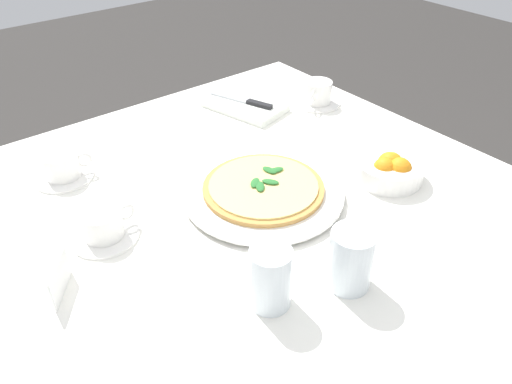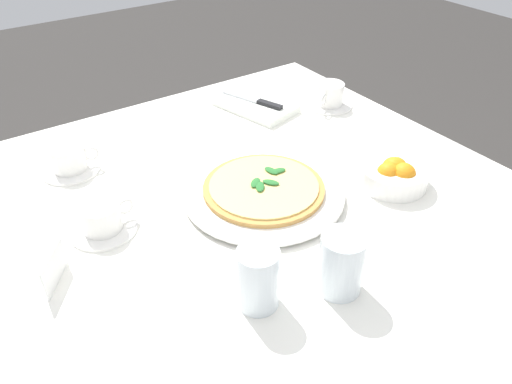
% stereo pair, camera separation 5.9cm
% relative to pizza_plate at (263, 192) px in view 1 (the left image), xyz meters
% --- Properties ---
extents(dining_table, '(1.13, 1.13, 0.72)m').
position_rel_pizza_plate_xyz_m(dining_table, '(-0.00, 0.04, -0.14)').
color(dining_table, white).
rests_on(dining_table, ground_plane).
extents(pizza_plate, '(0.34, 0.34, 0.02)m').
position_rel_pizza_plate_xyz_m(pizza_plate, '(0.00, 0.00, 0.00)').
color(pizza_plate, white).
rests_on(pizza_plate, dining_table).
extents(pizza, '(0.25, 0.25, 0.02)m').
position_rel_pizza_plate_xyz_m(pizza, '(0.00, -0.00, 0.01)').
color(pizza, '#C68E47').
rests_on(pizza, pizza_plate).
extents(coffee_cup_near_left, '(0.13, 0.13, 0.06)m').
position_rel_pizza_plate_xyz_m(coffee_cup_near_left, '(0.08, 0.32, 0.02)').
color(coffee_cup_near_left, white).
rests_on(coffee_cup_near_left, dining_table).
extents(coffee_cup_right_edge, '(0.13, 0.13, 0.06)m').
position_rel_pizza_plate_xyz_m(coffee_cup_right_edge, '(0.33, 0.30, 0.02)').
color(coffee_cup_right_edge, white).
rests_on(coffee_cup_right_edge, dining_table).
extents(coffee_cup_left_edge, '(0.13, 0.13, 0.07)m').
position_rel_pizza_plate_xyz_m(coffee_cup_left_edge, '(0.25, -0.40, 0.02)').
color(coffee_cup_left_edge, white).
rests_on(coffee_cup_left_edge, dining_table).
extents(water_glass_near_right, '(0.07, 0.07, 0.11)m').
position_rel_pizza_plate_xyz_m(water_glass_near_right, '(-0.29, 0.05, 0.04)').
color(water_glass_near_right, white).
rests_on(water_glass_near_right, dining_table).
extents(water_glass_far_left, '(0.07, 0.07, 0.11)m').
position_rel_pizza_plate_xyz_m(water_glass_far_left, '(-0.24, 0.18, 0.04)').
color(water_glass_far_left, white).
rests_on(water_glass_far_left, dining_table).
extents(napkin_folded, '(0.25, 0.18, 0.02)m').
position_rel_pizza_plate_xyz_m(napkin_folded, '(0.35, -0.22, -0.00)').
color(napkin_folded, white).
rests_on(napkin_folded, dining_table).
extents(dinner_knife, '(0.19, 0.08, 0.01)m').
position_rel_pizza_plate_xyz_m(dinner_knife, '(0.36, -0.22, 0.01)').
color(dinner_knife, silver).
rests_on(dinner_knife, napkin_folded).
extents(citrus_bowl, '(0.15, 0.15, 0.06)m').
position_rel_pizza_plate_xyz_m(citrus_bowl, '(-0.12, -0.26, 0.02)').
color(citrus_bowl, white).
rests_on(citrus_bowl, dining_table).
extents(menu_card, '(0.08, 0.06, 0.06)m').
position_rel_pizza_plate_xyz_m(menu_card, '(0.00, 0.43, 0.02)').
color(menu_card, white).
rests_on(menu_card, dining_table).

